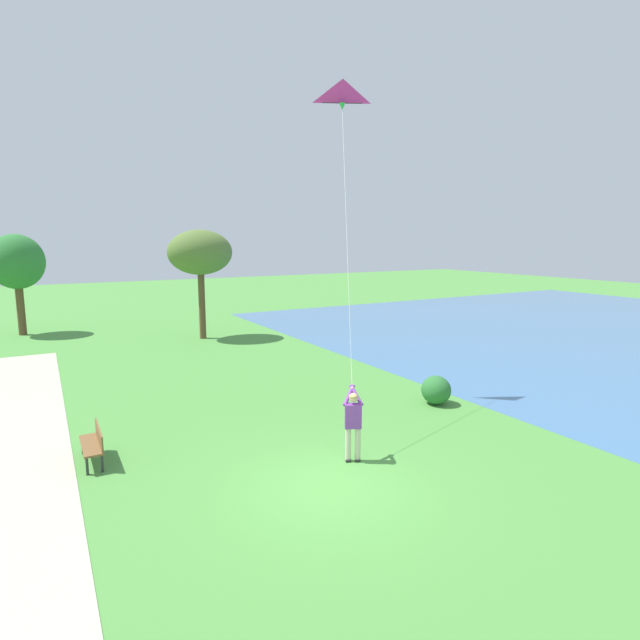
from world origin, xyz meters
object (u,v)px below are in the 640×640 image
park_bench_near_walkway (94,442)px  tree_treeline_right (200,253)px  flying_kite (343,96)px  person_kite_flyer (353,420)px  lakeside_shrub (436,390)px  tree_lakeside_far (17,263)px

park_bench_near_walkway → tree_treeline_right: (7.04, 14.13, 4.13)m
flying_kite → tree_treeline_right: size_ratio=1.47×
person_kite_flyer → lakeside_shrub: (4.81, 2.30, -0.57)m
person_kite_flyer → lakeside_shrub: person_kite_flyer is taller
flying_kite → lakeside_shrub: size_ratio=8.61×
park_bench_near_walkway → tree_treeline_right: size_ratio=0.26×
park_bench_near_walkway → person_kite_flyer: bearing=-29.2°
person_kite_flyer → tree_treeline_right: bearing=84.9°
person_kite_flyer → flying_kite: bearing=61.1°
lakeside_shrub → park_bench_near_walkway: bearing=175.7°
flying_kite → park_bench_near_walkway: size_ratio=5.73×
flying_kite → lakeside_shrub: flying_kite is taller
person_kite_flyer → tree_lakeside_far: tree_lakeside_far is taller
flying_kite → park_bench_near_walkway: (-8.03, -1.48, -9.37)m
flying_kite → tree_lakeside_far: size_ratio=1.52×
park_bench_near_walkway → tree_lakeside_far: size_ratio=0.27×
tree_treeline_right → lakeside_shrub: size_ratio=5.88×
flying_kite → tree_lakeside_far: bearing=117.1°
person_kite_flyer → tree_lakeside_far: (-7.08, 23.32, 3.05)m
lakeside_shrub → tree_treeline_right: bearing=102.4°
park_bench_near_walkway → tree_treeline_right: bearing=63.5°
person_kite_flyer → tree_lakeside_far: 24.56m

